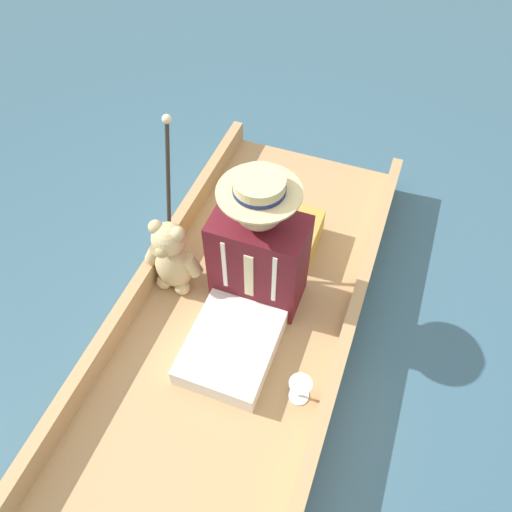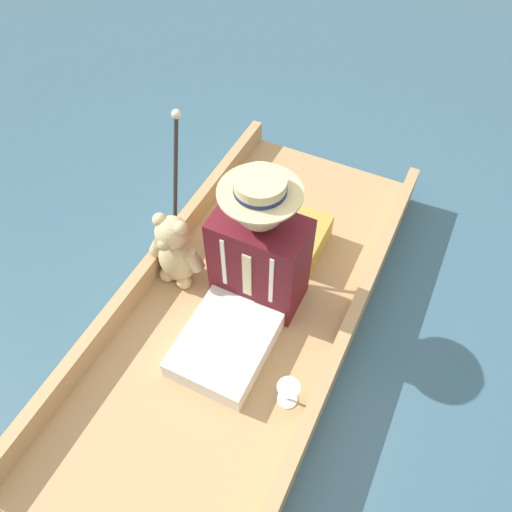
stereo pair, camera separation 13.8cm
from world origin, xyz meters
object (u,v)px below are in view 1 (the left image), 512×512
Objects in this scene: teddy_bear at (172,258)px; wine_glass at (300,387)px; walking_cane at (168,189)px; seated_person at (253,270)px.

wine_glass is (-0.78, 0.37, -0.11)m from teddy_bear.
teddy_bear is 0.87m from wine_glass.
seated_person is at bearing 161.54° from walking_cane.
teddy_bear is at bearing 1.84° from seated_person.
teddy_bear is 3.47× the size of wine_glass.
seated_person is 1.75× the size of teddy_bear.
wine_glass is (-0.36, 0.38, -0.19)m from seated_person.
teddy_bear is at bearing 110.14° from walking_cane.
walking_cane is at bearing -18.59° from seated_person.
teddy_bear is 0.53× the size of walking_cane.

